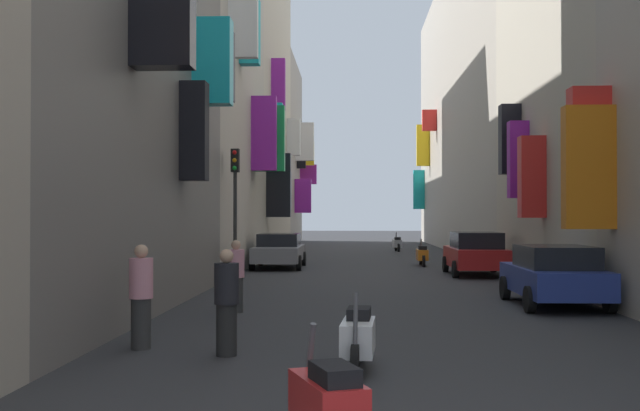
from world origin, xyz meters
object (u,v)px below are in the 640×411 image
pedestrian_crossing (236,277)px  scooter_silver (397,244)px  parked_car_grey (279,250)px  parked_car_red (476,253)px  traffic_light_near_corner (235,191)px  pedestrian_near_right (141,297)px  parked_car_blue (554,274)px  scooter_orange (422,255)px  scooter_red (328,404)px  pedestrian_near_left (227,303)px  scooter_white (358,337)px

pedestrian_crossing → scooter_silver: bearing=79.4°
parked_car_grey → parked_car_red: (7.41, -3.34, 0.06)m
parked_car_grey → pedestrian_crossing: pedestrian_crossing is taller
traffic_light_near_corner → pedestrian_near_right: bearing=-88.4°
parked_car_blue → scooter_orange: size_ratio=2.02×
scooter_orange → scooter_red: 25.53m
traffic_light_near_corner → pedestrian_near_left: bearing=-81.7°
scooter_orange → pedestrian_near_right: pedestrian_near_right is taller
scooter_white → traffic_light_near_corner: traffic_light_near_corner is taller
parked_car_blue → pedestrian_near_right: (-8.19, -6.01, 0.08)m
scooter_orange → pedestrian_crossing: size_ratio=1.23×
scooter_silver → scooter_red: (-2.96, -38.03, -0.00)m
parked_car_blue → scooter_white: (-4.71, -7.51, -0.30)m
scooter_silver → pedestrian_near_left: (-4.66, -33.33, 0.35)m
parked_car_blue → pedestrian_near_left: pedestrian_near_left is taller
parked_car_blue → scooter_white: parked_car_blue is taller
parked_car_red → traffic_light_near_corner: size_ratio=0.95×
parked_car_grey → parked_car_blue: size_ratio=1.09×
parked_car_grey → scooter_white: (3.04, -20.03, -0.28)m
scooter_white → pedestrian_near_right: bearing=156.7°
pedestrian_near_left → scooter_red: bearing=-70.0°
scooter_orange → pedestrian_near_left: bearing=-103.5°
traffic_light_near_corner → scooter_white: bearing=-74.1°
pedestrian_crossing → pedestrian_near_left: size_ratio=0.98×
parked_car_grey → pedestrian_near_right: 18.53m
parked_car_red → scooter_red: size_ratio=2.38×
scooter_silver → pedestrian_crossing: (-5.30, -28.27, 0.33)m
parked_car_grey → scooter_orange: 6.18m
parked_car_blue → traffic_light_near_corner: traffic_light_near_corner is taller
scooter_red → traffic_light_near_corner: bearing=101.6°
scooter_silver → parked_car_blue: bearing=-85.6°
scooter_red → pedestrian_near_right: 6.11m
scooter_silver → pedestrian_near_left: pedestrian_near_left is taller
scooter_silver → scooter_red: 38.15m
scooter_silver → pedestrian_near_right: (-6.14, -32.83, 0.38)m
pedestrian_crossing → scooter_white: bearing=-66.4°
parked_car_grey → pedestrian_near_right: pedestrian_near_right is taller
scooter_orange → pedestrian_near_left: size_ratio=1.21×
scooter_silver → scooter_orange: bearing=-88.7°
pedestrian_near_right → scooter_silver: bearing=79.4°
parked_car_grey → scooter_silver: parked_car_grey is taller
scooter_red → traffic_light_near_corner: size_ratio=0.40×
scooter_orange → pedestrian_crossing: bearing=-109.7°
scooter_silver → pedestrian_near_left: size_ratio=1.11×
scooter_red → traffic_light_near_corner: (-3.52, 17.15, 2.46)m
parked_car_blue → scooter_red: 12.28m
pedestrian_near_right → parked_car_grey: bearing=88.6°
scooter_silver → traffic_light_near_corner: traffic_light_near_corner is taller
scooter_silver → scooter_red: size_ratio=1.05×
parked_car_red → pedestrian_crossing: (-7.03, -10.63, -0.01)m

